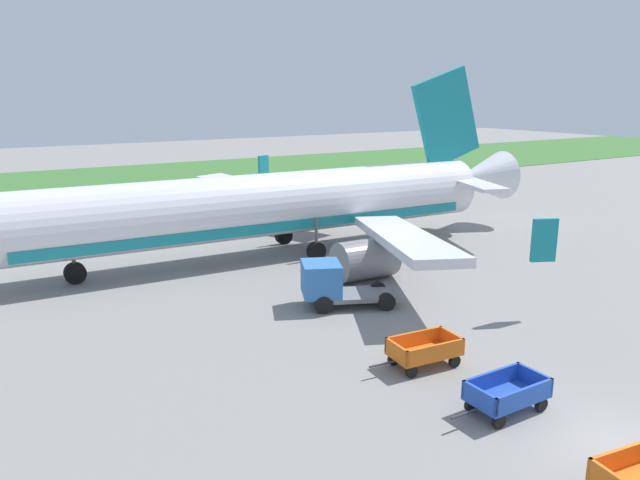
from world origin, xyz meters
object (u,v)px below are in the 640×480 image
Objects in this scene: airplane at (277,205)px; service_truck_beside_carts at (332,283)px; baggage_cart_third_in_row at (507,393)px; baggage_cart_fourth_in_row at (424,350)px.

airplane is 7.88× the size of service_truck_beside_carts.
airplane reaches higher than baggage_cart_third_in_row.
service_truck_beside_carts is (-2.02, -9.33, -1.95)m from airplane.
service_truck_beside_carts is at bearing 86.08° from baggage_cart_fourth_in_row.
baggage_cart_third_in_row is 10.77m from service_truck_beside_carts.
baggage_cart_third_in_row is 0.74× the size of service_truck_beside_carts.
service_truck_beside_carts is at bearing 87.85° from baggage_cart_third_in_row.
baggage_cart_third_in_row is 3.76m from baggage_cart_fourth_in_row.
baggage_cart_third_in_row is 0.99× the size of baggage_cart_fourth_in_row.
service_truck_beside_carts is at bearing -102.24° from airplane.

